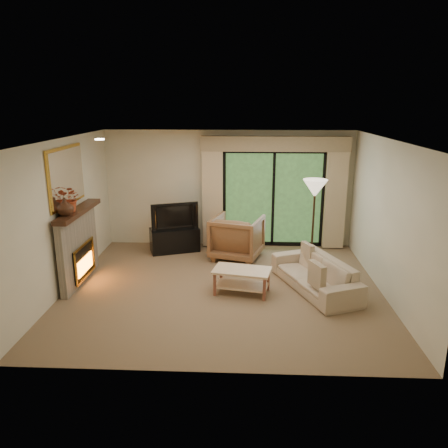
{
  "coord_description": "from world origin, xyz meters",
  "views": [
    {
      "loc": [
        0.35,
        -7.13,
        3.2
      ],
      "look_at": [
        0.0,
        0.3,
        1.1
      ],
      "focal_mm": 35.0,
      "sensor_mm": 36.0,
      "label": 1
    }
  ],
  "objects_px": {
    "sofa": "(315,274)",
    "armchair": "(237,237)",
    "media_console": "(175,240)",
    "coffee_table": "(242,281)"
  },
  "relations": [
    {
      "from": "armchair",
      "to": "coffee_table",
      "type": "bearing_deg",
      "value": 110.51
    },
    {
      "from": "coffee_table",
      "to": "armchair",
      "type": "bearing_deg",
      "value": 105.11
    },
    {
      "from": "armchair",
      "to": "sofa",
      "type": "xyz_separation_m",
      "value": [
        1.39,
        -1.54,
        -0.17
      ]
    },
    {
      "from": "sofa",
      "to": "coffee_table",
      "type": "xyz_separation_m",
      "value": [
        -1.28,
        -0.22,
        -0.07
      ]
    },
    {
      "from": "armchair",
      "to": "coffee_table",
      "type": "relative_size",
      "value": 1.04
    },
    {
      "from": "coffee_table",
      "to": "sofa",
      "type": "bearing_deg",
      "value": 21.01
    },
    {
      "from": "media_console",
      "to": "armchair",
      "type": "relative_size",
      "value": 1.05
    },
    {
      "from": "sofa",
      "to": "armchair",
      "type": "bearing_deg",
      "value": -159.7
    },
    {
      "from": "armchair",
      "to": "sofa",
      "type": "bearing_deg",
      "value": 148.9
    },
    {
      "from": "armchair",
      "to": "sofa",
      "type": "relative_size",
      "value": 0.51
    }
  ]
}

